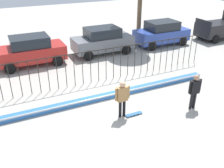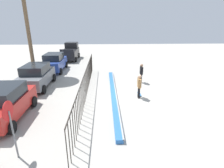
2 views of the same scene
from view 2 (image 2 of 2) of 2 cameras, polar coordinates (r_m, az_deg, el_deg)
ground_plane at (r=13.28m, az=4.37°, el=-3.65°), size 60.00×60.00×0.00m
bowl_coping_ledge at (r=13.16m, az=0.53°, el=-3.25°), size 11.00×0.41×0.27m
perimeter_fence at (r=12.85m, az=-8.39°, el=0.83°), size 14.04×0.04×1.86m
skateboarder at (r=12.62m, az=8.72°, el=-0.06°), size 0.70×0.26×1.72m
skateboard at (r=13.48m, az=8.74°, el=-3.20°), size 0.80×0.20×0.07m
camera_operator at (r=15.83m, az=9.38°, el=3.96°), size 0.69×0.26×1.71m
parked_car_red at (r=11.48m, az=-31.14°, el=-5.23°), size 4.30×2.12×1.90m
parked_car_gray at (r=15.81m, az=-23.04°, el=2.40°), size 4.30×2.12×1.90m
parked_car_blue at (r=20.44m, az=-18.01°, el=6.68°), size 4.30×2.12×1.90m
pickup_truck at (r=26.10m, az=-13.13°, el=9.94°), size 4.70×2.12×2.24m
stop_sign at (r=7.87m, az=-29.68°, el=-10.70°), size 0.76×0.07×2.50m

